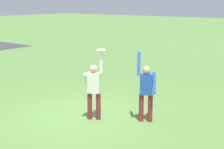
# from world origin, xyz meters

# --- Properties ---
(ground_plane) EXTENTS (120.00, 120.00, 0.00)m
(ground_plane) POSITION_xyz_m (0.00, 0.00, 0.00)
(ground_plane) COLOR #567F3D
(person_catcher) EXTENTS (0.52, 0.59, 2.08)m
(person_catcher) POSITION_xyz_m (0.00, -0.44, 0.98)
(person_catcher) COLOR maroon
(person_catcher) RESTS_ON ground_plane
(person_defender) EXTENTS (0.61, 0.66, 2.04)m
(person_defender) POSITION_xyz_m (0.76, -1.77, 0.98)
(person_defender) COLOR maroon
(person_defender) RESTS_ON ground_plane
(frisbee_disc) EXTENTS (0.27, 0.27, 0.02)m
(frisbee_disc) POSITION_xyz_m (0.11, -0.64, 2.09)
(frisbee_disc) COLOR white
(frisbee_disc) RESTS_ON person_catcher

